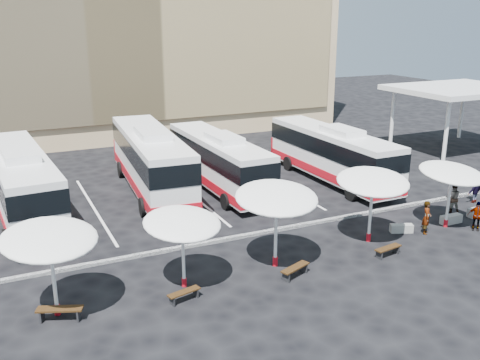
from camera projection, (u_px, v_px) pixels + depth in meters
name	position (u px, v px, depth m)	size (l,w,h in m)	color
ground	(248.00, 241.00, 26.47)	(120.00, 120.00, 0.00)	black
service_canopy	(458.00, 91.00, 43.49)	(10.00, 8.00, 5.20)	white
curb_divider	(243.00, 236.00, 26.88)	(34.00, 0.25, 0.15)	black
bay_lines	(191.00, 194.00, 33.39)	(24.15, 12.00, 0.01)	white
bus_0	(21.00, 181.00, 29.04)	(3.54, 12.87, 4.04)	white
bus_1	(151.00, 158.00, 33.47)	(3.87, 13.36, 4.18)	white
bus_2	(218.00, 160.00, 34.09)	(2.83, 11.72, 3.71)	white
bus_3	(332.00, 153.00, 35.68)	(2.89, 12.05, 3.82)	white
sunshade_0	(49.00, 239.00, 19.04)	(4.39, 4.42, 3.58)	white
sunshade_1	(182.00, 224.00, 21.21)	(3.81, 3.84, 3.27)	white
sunshade_2	(277.00, 198.00, 22.91)	(4.10, 4.14, 3.76)	white
sunshade_3	(373.00, 182.00, 25.55)	(4.49, 4.51, 3.62)	white
sunshade_4	(452.00, 173.00, 27.42)	(3.84, 3.88, 3.46)	white
wood_bench_0	(60.00, 311.00, 19.44)	(1.70, 1.03, 0.51)	black
wood_bench_1	(184.00, 294.00, 20.80)	(1.41, 0.67, 0.42)	black
wood_bench_2	(295.00, 269.00, 22.73)	(1.56, 0.93, 0.47)	black
wood_bench_3	(388.00, 249.00, 24.71)	(1.48, 0.60, 0.44)	black
conc_bench_0	(401.00, 228.00, 27.48)	(1.15, 0.38, 0.43)	gray
conc_bench_1	(451.00, 219.00, 28.67)	(1.25, 0.42, 0.47)	gray
conc_bench_2	(478.00, 212.00, 29.69)	(1.31, 0.44, 0.49)	gray
passenger_0	(427.00, 217.00, 27.17)	(0.63, 0.42, 1.73)	black
passenger_1	(454.00, 198.00, 30.06)	(0.84, 0.66, 1.73)	black
passenger_2	(477.00, 216.00, 27.62)	(0.91, 0.38, 1.56)	black
passenger_3	(475.00, 189.00, 31.75)	(1.06, 0.61, 1.65)	black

